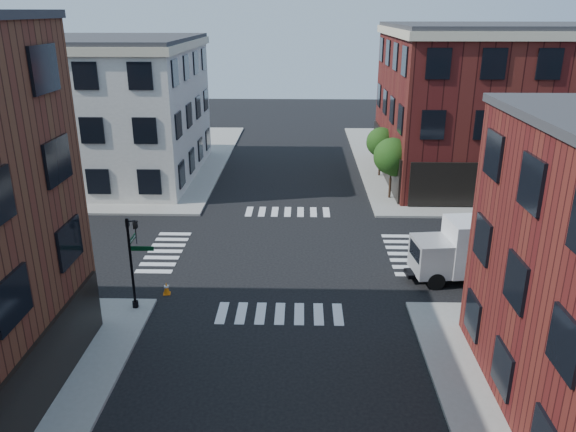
% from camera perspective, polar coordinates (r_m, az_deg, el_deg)
% --- Properties ---
extents(ground, '(120.00, 120.00, 0.00)m').
position_cam_1_polar(ground, '(32.73, -0.35, -3.74)').
color(ground, black).
rests_on(ground, ground).
extents(sidewalk_ne, '(30.00, 30.00, 0.15)m').
position_cam_1_polar(sidewalk_ne, '(56.27, 22.37, 5.10)').
color(sidewalk_ne, gray).
rests_on(sidewalk_ne, ground).
extents(sidewalk_nw, '(30.00, 30.00, 0.15)m').
position_cam_1_polar(sidewalk_nw, '(56.98, -21.35, 5.41)').
color(sidewalk_nw, gray).
rests_on(sidewalk_nw, ground).
extents(building_ne, '(25.00, 16.00, 12.00)m').
position_cam_1_polar(building_ne, '(50.41, 24.66, 10.10)').
color(building_ne, '#451111').
rests_on(building_ne, ground).
extents(building_nw, '(22.00, 16.00, 11.00)m').
position_cam_1_polar(building_nw, '(50.65, -22.12, 9.91)').
color(building_nw, beige).
rests_on(building_nw, ground).
extents(tree_near, '(2.69, 2.69, 4.49)m').
position_cam_1_polar(tree_near, '(41.66, 10.59, 5.80)').
color(tree_near, black).
rests_on(tree_near, ground).
extents(tree_far, '(2.43, 2.43, 4.07)m').
position_cam_1_polar(tree_far, '(47.49, 9.49, 7.27)').
color(tree_far, black).
rests_on(tree_far, ground).
extents(signal_pole, '(1.29, 1.24, 4.60)m').
position_cam_1_polar(signal_pole, '(26.59, -15.50, -3.67)').
color(signal_pole, black).
rests_on(signal_pole, ground).
extents(box_truck, '(7.43, 2.96, 3.29)m').
position_cam_1_polar(box_truck, '(30.70, 19.35, -3.15)').
color(box_truck, silver).
rests_on(box_truck, ground).
extents(traffic_cone, '(0.41, 0.41, 0.65)m').
position_cam_1_polar(traffic_cone, '(28.67, -12.24, -7.19)').
color(traffic_cone, orange).
rests_on(traffic_cone, ground).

